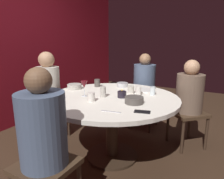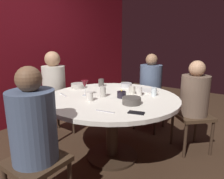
{
  "view_description": "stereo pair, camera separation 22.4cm",
  "coord_description": "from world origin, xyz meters",
  "px_view_note": "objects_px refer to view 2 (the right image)",
  "views": [
    {
      "loc": [
        -1.9,
        -1.08,
        1.34
      ],
      "look_at": [
        0.0,
        0.0,
        0.82
      ],
      "focal_mm": 32.6,
      "sensor_mm": 36.0,
      "label": 1
    },
    {
      "loc": [
        -1.78,
        -1.27,
        1.34
      ],
      "look_at": [
        0.0,
        0.0,
        0.82
      ],
      "focal_mm": 32.6,
      "sensor_mm": 36.0,
      "label": 2
    }
  ],
  "objects_px": {
    "seated_diner_left": "(33,128)",
    "bowl_salad_center": "(132,101)",
    "candle_holder": "(122,95)",
    "bowl_serving_large": "(126,85)",
    "cup_center_front": "(90,96)",
    "dinner_plate": "(148,91)",
    "seated_diner_front_right": "(194,96)",
    "bowl_small_white": "(78,86)",
    "cup_by_right_diner": "(103,91)",
    "dining_table": "(112,108)",
    "cup_by_left_diner": "(101,83)",
    "cup_beside_wine": "(154,92)",
    "seated_diner_right": "(151,84)",
    "wine_glass": "(85,84)",
    "seated_diner_back": "(54,85)",
    "cup_near_candle": "(132,90)",
    "cup_far_edge": "(139,91)",
    "cell_phone": "(136,113)"
  },
  "relations": [
    {
      "from": "seated_diner_front_right",
      "to": "wine_glass",
      "type": "xyz_separation_m",
      "value": [
        -0.85,
        0.98,
        0.17
      ]
    },
    {
      "from": "seated_diner_left",
      "to": "candle_holder",
      "type": "bearing_deg",
      "value": -6.42
    },
    {
      "from": "dining_table",
      "to": "seated_diner_front_right",
      "type": "xyz_separation_m",
      "value": [
        0.71,
        -0.71,
        0.09
      ]
    },
    {
      "from": "candle_holder",
      "to": "bowl_small_white",
      "type": "relative_size",
      "value": 0.53
    },
    {
      "from": "bowl_small_white",
      "to": "cup_by_right_diner",
      "type": "relative_size",
      "value": 1.55
    },
    {
      "from": "seated_diner_front_right",
      "to": "bowl_salad_center",
      "type": "xyz_separation_m",
      "value": [
        -0.82,
        0.39,
        0.08
      ]
    },
    {
      "from": "seated_diner_back",
      "to": "wine_glass",
      "type": "relative_size",
      "value": 6.87
    },
    {
      "from": "candle_holder",
      "to": "bowl_salad_center",
      "type": "bearing_deg",
      "value": -123.11
    },
    {
      "from": "seated_diner_left",
      "to": "bowl_salad_center",
      "type": "distance_m",
      "value": 0.93
    },
    {
      "from": "seated_diner_left",
      "to": "cup_far_edge",
      "type": "xyz_separation_m",
      "value": [
        1.19,
        -0.23,
        0.07
      ]
    },
    {
      "from": "wine_glass",
      "to": "cell_phone",
      "type": "distance_m",
      "value": 0.78
    },
    {
      "from": "seated_diner_left",
      "to": "bowl_small_white",
      "type": "height_order",
      "value": "seated_diner_left"
    },
    {
      "from": "seated_diner_front_right",
      "to": "cup_beside_wine",
      "type": "height_order",
      "value": "seated_diner_front_right"
    },
    {
      "from": "seated_diner_back",
      "to": "candle_holder",
      "type": "relative_size",
      "value": 12.39
    },
    {
      "from": "seated_diner_left",
      "to": "wine_glass",
      "type": "distance_m",
      "value": 0.9
    },
    {
      "from": "dining_table",
      "to": "cup_beside_wine",
      "type": "relative_size",
      "value": 15.33
    },
    {
      "from": "seated_diner_back",
      "to": "cup_near_candle",
      "type": "height_order",
      "value": "seated_diner_back"
    },
    {
      "from": "bowl_serving_large",
      "to": "cell_phone",
      "type": "bearing_deg",
      "value": -143.49
    },
    {
      "from": "dinner_plate",
      "to": "cup_beside_wine",
      "type": "xyz_separation_m",
      "value": [
        -0.15,
        -0.15,
        0.04
      ]
    },
    {
      "from": "cup_by_left_diner",
      "to": "cup_by_right_diner",
      "type": "distance_m",
      "value": 0.53
    },
    {
      "from": "candle_holder",
      "to": "cup_center_front",
      "type": "distance_m",
      "value": 0.36
    },
    {
      "from": "seated_diner_back",
      "to": "dinner_plate",
      "type": "distance_m",
      "value": 1.29
    },
    {
      "from": "seated_diner_left",
      "to": "bowl_salad_center",
      "type": "relative_size",
      "value": 6.36
    },
    {
      "from": "seated_diner_back",
      "to": "seated_diner_front_right",
      "type": "bearing_deg",
      "value": 22.69
    },
    {
      "from": "seated_diner_left",
      "to": "bowl_small_white",
      "type": "relative_size",
      "value": 6.44
    },
    {
      "from": "candle_holder",
      "to": "cup_center_front",
      "type": "bearing_deg",
      "value": 144.72
    },
    {
      "from": "bowl_salad_center",
      "to": "cup_near_candle",
      "type": "bearing_deg",
      "value": 29.15
    },
    {
      "from": "dining_table",
      "to": "wine_glass",
      "type": "relative_size",
      "value": 8.4
    },
    {
      "from": "seated_diner_back",
      "to": "dinner_plate",
      "type": "height_order",
      "value": "seated_diner_back"
    },
    {
      "from": "cup_by_right_diner",
      "to": "cup_center_front",
      "type": "xyz_separation_m",
      "value": [
        -0.21,
        0.02,
        -0.01
      ]
    },
    {
      "from": "seated_diner_back",
      "to": "seated_diner_front_right",
      "type": "height_order",
      "value": "seated_diner_back"
    },
    {
      "from": "dinner_plate",
      "to": "bowl_serving_large",
      "type": "height_order",
      "value": "bowl_serving_large"
    },
    {
      "from": "cup_near_candle",
      "to": "cup_far_edge",
      "type": "distance_m",
      "value": 0.12
    },
    {
      "from": "candle_holder",
      "to": "bowl_small_white",
      "type": "height_order",
      "value": "candle_holder"
    },
    {
      "from": "seated_diner_right",
      "to": "bowl_salad_center",
      "type": "distance_m",
      "value": 1.16
    },
    {
      "from": "cell_phone",
      "to": "cup_center_front",
      "type": "distance_m",
      "value": 0.58
    },
    {
      "from": "bowl_salad_center",
      "to": "cup_by_left_diner",
      "type": "distance_m",
      "value": 0.86
    },
    {
      "from": "bowl_salad_center",
      "to": "cup_far_edge",
      "type": "height_order",
      "value": "cup_far_edge"
    },
    {
      "from": "candle_holder",
      "to": "bowl_serving_large",
      "type": "xyz_separation_m",
      "value": [
        0.48,
        0.24,
        -0.01
      ]
    },
    {
      "from": "seated_diner_front_right",
      "to": "dinner_plate",
      "type": "height_order",
      "value": "seated_diner_front_right"
    },
    {
      "from": "seated_diner_left",
      "to": "bowl_small_white",
      "type": "bearing_deg",
      "value": 29.38
    },
    {
      "from": "dinner_plate",
      "to": "bowl_small_white",
      "type": "distance_m",
      "value": 0.9
    },
    {
      "from": "cell_phone",
      "to": "cup_by_right_diner",
      "type": "distance_m",
      "value": 0.61
    },
    {
      "from": "seated_diner_front_right",
      "to": "bowl_small_white",
      "type": "height_order",
      "value": "seated_diner_front_right"
    },
    {
      "from": "dining_table",
      "to": "cup_by_left_diner",
      "type": "bearing_deg",
      "value": 51.27
    },
    {
      "from": "dining_table",
      "to": "seated_diner_front_right",
      "type": "relative_size",
      "value": 1.31
    },
    {
      "from": "seated_diner_right",
      "to": "bowl_small_white",
      "type": "bearing_deg",
      "value": -33.25
    },
    {
      "from": "cup_center_front",
      "to": "dinner_plate",
      "type": "bearing_deg",
      "value": -23.71
    },
    {
      "from": "bowl_small_white",
      "to": "seated_diner_front_right",
      "type": "bearing_deg",
      "value": -64.47
    },
    {
      "from": "dining_table",
      "to": "candle_holder",
      "type": "height_order",
      "value": "candle_holder"
    }
  ]
}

